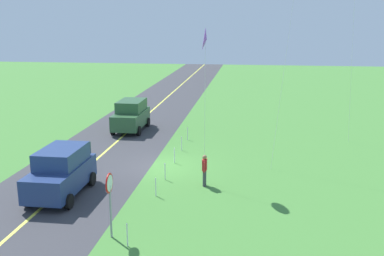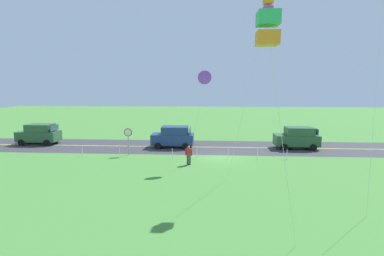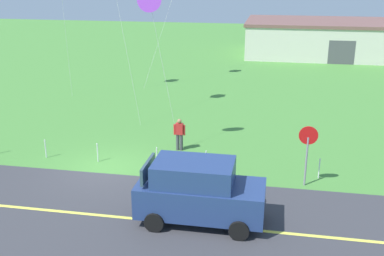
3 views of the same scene
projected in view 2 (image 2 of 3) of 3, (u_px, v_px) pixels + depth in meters
The scene contains 18 objects.
ground_plane at pixel (220, 157), 26.24m from camera, with size 120.00×120.00×0.10m, color #478438.
asphalt_road at pixel (218, 147), 30.18m from camera, with size 120.00×7.00×0.00m, color #38383D.
road_centre_stripe at pixel (218, 147), 30.18m from camera, with size 120.00×0.16×0.00m, color #E5E04C.
car_suv_foreground at pixel (173, 137), 29.99m from camera, with size 4.40×2.12×2.24m.
car_parked_east_far at pixel (39, 134), 31.70m from camera, with size 4.40×2.12×2.24m.
car_parked_west_near at pixel (297, 138), 29.42m from camera, with size 4.40×2.12×2.24m.
stop_sign at pixel (128, 136), 26.54m from camera, with size 0.76×0.08×2.56m.
person_adult_near at pixel (189, 155), 23.48m from camera, with size 0.58×0.22×1.60m.
kite_red_low at pixel (205, 78), 22.60m from camera, with size 1.85×0.44×7.69m.
kite_blue_mid at pixel (268, 6), 17.18m from camera, with size 2.43×1.42×11.74m.
kite_green_far at pixel (268, 29), 7.42m from camera, with size 2.40×3.57×8.47m.
fence_post_0 at pixel (287, 155), 25.14m from camera, with size 0.05×0.05×0.90m, color silver.
fence_post_1 at pixel (257, 154), 25.28m from camera, with size 0.05×0.05×0.90m, color silver.
fence_post_2 at pixel (228, 154), 25.43m from camera, with size 0.05×0.05×0.90m, color silver.
fence_post_3 at pixel (197, 153), 25.59m from camera, with size 0.05×0.05×0.90m, color silver.
fence_post_4 at pixel (172, 153), 25.72m from camera, with size 0.05×0.05×0.90m, color silver.
fence_post_5 at pixel (120, 152), 25.99m from camera, with size 0.05×0.05×0.90m, color silver.
fence_post_6 at pixel (82, 152), 26.19m from camera, with size 0.05×0.05×0.90m, color silver.
Camera 2 is at (1.10, 25.63, 6.59)m, focal length 26.65 mm.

